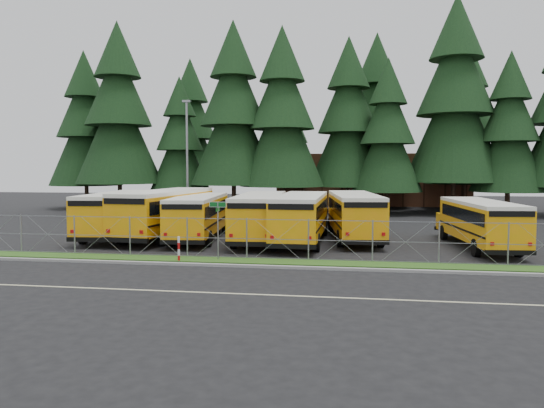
{
  "coord_description": "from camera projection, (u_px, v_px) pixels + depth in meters",
  "views": [
    {
      "loc": [
        4.23,
        -25.98,
        4.47
      ],
      "look_at": [
        -0.56,
        4.0,
        2.34
      ],
      "focal_mm": 35.0,
      "sensor_mm": 36.0,
      "label": 1
    }
  ],
  "objects": [
    {
      "name": "conifer_10",
      "position": [
        191.0,
        132.0,
        62.19
      ],
      "size": [
        7.75,
        7.75,
        17.13
      ],
      "primitive_type": null,
      "color": "black",
      "rests_on": "ground"
    },
    {
      "name": "bus_2",
      "position": [
        168.0,
        214.0,
        33.31
      ],
      "size": [
        3.76,
        11.73,
        3.02
      ],
      "primitive_type": null,
      "rotation": [
        0.0,
        0.0,
        -0.09
      ],
      "color": "#E8A207",
      "rests_on": "ground"
    },
    {
      "name": "conifer_1",
      "position": [
        118.0,
        117.0,
        53.37
      ],
      "size": [
        8.63,
        8.63,
        19.08
      ],
      "primitive_type": null,
      "color": "black",
      "rests_on": "ground"
    },
    {
      "name": "conifer_7",
      "position": [
        455.0,
        105.0,
        50.02
      ],
      "size": [
        9.36,
        9.36,
        20.7
      ],
      "primitive_type": null,
      "color": "black",
      "rests_on": "ground"
    },
    {
      "name": "road_lane_line",
      "position": [
        234.0,
        294.0,
        18.69
      ],
      "size": [
        50.0,
        0.12,
        0.01
      ],
      "primitive_type": "cube",
      "color": "beige",
      "rests_on": "ground"
    },
    {
      "name": "conifer_8",
      "position": [
        509.0,
        134.0,
        48.15
      ],
      "size": [
        6.78,
        6.78,
        14.99
      ],
      "primitive_type": null,
      "color": "black",
      "rests_on": "ground"
    },
    {
      "name": "conifer_11",
      "position": [
        283.0,
        136.0,
        58.36
      ],
      "size": [
        7.14,
        7.14,
        15.8
      ],
      "primitive_type": null,
      "color": "black",
      "rests_on": "ground"
    },
    {
      "name": "curb",
      "position": [
        259.0,
        266.0,
        23.51
      ],
      "size": [
        50.0,
        0.25,
        0.12
      ],
      "primitive_type": "cube",
      "color": "gray",
      "rests_on": "ground"
    },
    {
      "name": "conifer_2",
      "position": [
        180.0,
        144.0,
        53.83
      ],
      "size": [
        6.17,
        6.17,
        13.64
      ],
      "primitive_type": null,
      "color": "black",
      "rests_on": "ground"
    },
    {
      "name": "street_sign",
      "position": [
        218.0,
        218.0,
        25.33
      ],
      "size": [
        0.84,
        0.55,
        2.81
      ],
      "color": "gray",
      "rests_on": "ground"
    },
    {
      "name": "conifer_3",
      "position": [
        234.0,
        117.0,
        51.54
      ],
      "size": [
        8.44,
        8.44,
        18.66
      ],
      "primitive_type": null,
      "color": "black",
      "rests_on": "ground"
    },
    {
      "name": "conifer_12",
      "position": [
        376.0,
        121.0,
        57.43
      ],
      "size": [
        8.56,
        8.56,
        18.92
      ],
      "primitive_type": null,
      "color": "black",
      "rests_on": "ground"
    },
    {
      "name": "brick_building",
      "position": [
        371.0,
        179.0,
        64.82
      ],
      "size": [
        22.0,
        10.0,
        6.0
      ],
      "primitive_type": "cube",
      "color": "brown",
      "rests_on": "ground"
    },
    {
      "name": "bus_1",
      "position": [
        121.0,
        215.0,
        33.65
      ],
      "size": [
        3.65,
        11.1,
        2.86
      ],
      "primitive_type": null,
      "rotation": [
        0.0,
        0.0,
        0.1
      ],
      "color": "#E8A207",
      "rests_on": "ground"
    },
    {
      "name": "bus_5",
      "position": [
        302.0,
        219.0,
        31.08
      ],
      "size": [
        2.62,
        10.95,
        2.87
      ],
      "primitive_type": null,
      "rotation": [
        0.0,
        0.0,
        -0.0
      ],
      "color": "#E8A207",
      "rests_on": "ground"
    },
    {
      "name": "bus_4",
      "position": [
        261.0,
        218.0,
        31.91
      ],
      "size": [
        3.22,
        10.97,
        2.84
      ],
      "primitive_type": null,
      "rotation": [
        0.0,
        0.0,
        0.06
      ],
      "color": "#E8A207",
      "rests_on": "ground"
    },
    {
      "name": "conifer_6",
      "position": [
        388.0,
        136.0,
        49.61
      ],
      "size": [
        6.62,
        6.62,
        14.65
      ],
      "primitive_type": null,
      "color": "black",
      "rests_on": "ground"
    },
    {
      "name": "bus_3",
      "position": [
        199.0,
        218.0,
        32.55
      ],
      "size": [
        3.5,
        10.57,
        2.72
      ],
      "primitive_type": null,
      "rotation": [
        0.0,
        0.0,
        0.1
      ],
      "color": "#E8A207",
      "rests_on": "ground"
    },
    {
      "name": "ground",
      "position": [
        270.0,
        256.0,
        26.57
      ],
      "size": [
        120.0,
        120.0,
        0.0
      ],
      "primitive_type": "plane",
      "color": "black",
      "rests_on": "ground"
    },
    {
      "name": "conifer_13",
      "position": [
        465.0,
        123.0,
        56.1
      ],
      "size": [
        8.24,
        8.24,
        18.23
      ],
      "primitive_type": null,
      "color": "black",
      "rests_on": "ground"
    },
    {
      "name": "chainlink_fence",
      "position": [
        267.0,
        239.0,
        25.52
      ],
      "size": [
        44.0,
        0.1,
        2.0
      ],
      "primitive_type": null,
      "color": "gray",
      "rests_on": "ground"
    },
    {
      "name": "striped_bollard",
      "position": [
        179.0,
        249.0,
        24.98
      ],
      "size": [
        0.11,
        0.11,
        1.2
      ],
      "primitive_type": "cylinder",
      "color": "#B20C0C",
      "rests_on": "ground"
    },
    {
      "name": "conifer_0",
      "position": [
        85.0,
        130.0,
        56.85
      ],
      "size": [
        7.65,
        7.65,
        16.91
      ],
      "primitive_type": null,
      "color": "black",
      "rests_on": "ground"
    },
    {
      "name": "conifer_4",
      "position": [
        282.0,
        120.0,
        50.29
      ],
      "size": [
        8.06,
        8.06,
        17.81
      ],
      "primitive_type": null,
      "color": "black",
      "rests_on": "ground"
    },
    {
      "name": "bus_east",
      "position": [
        479.0,
        224.0,
        29.13
      ],
      "size": [
        3.33,
        10.2,
        2.63
      ],
      "primitive_type": null,
      "rotation": [
        0.0,
        0.0,
        0.1
      ],
      "color": "#E8A207",
      "rests_on": "ground"
    },
    {
      "name": "conifer_5",
      "position": [
        348.0,
        125.0,
        52.44
      ],
      "size": [
        7.84,
        7.84,
        17.33
      ],
      "primitive_type": null,
      "color": "black",
      "rests_on": "ground"
    },
    {
      "name": "light_standard",
      "position": [
        187.0,
        155.0,
        45.31
      ],
      "size": [
        0.7,
        0.35,
        10.14
      ],
      "color": "gray",
      "rests_on": "ground"
    },
    {
      "name": "bus_6",
      "position": [
        354.0,
        217.0,
        32.56
      ],
      "size": [
        3.94,
        11.12,
        2.85
      ],
      "primitive_type": null,
      "rotation": [
        0.0,
        0.0,
        0.13
      ],
      "color": "#E8A207",
      "rests_on": "ground"
    },
    {
      "name": "grass_verge",
      "position": [
        265.0,
        262.0,
        24.89
      ],
      "size": [
        50.0,
        1.4,
        0.06
      ],
      "primitive_type": "cube",
      "color": "#214D16",
      "rests_on": "ground"
    }
  ]
}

